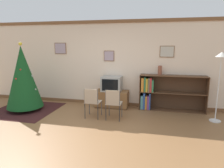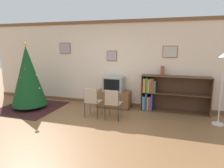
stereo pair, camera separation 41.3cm
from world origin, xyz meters
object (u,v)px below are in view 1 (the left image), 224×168
Objects in this scene: christmas_tree at (23,77)px; television at (112,84)px; folding_chair_right at (113,102)px; standing_lamp at (220,69)px; vase at (160,70)px; tv_console at (112,99)px; folding_chair_left at (92,101)px; bookshelf at (160,93)px.

television is at bearing 18.74° from christmas_tree.
standing_lamp is at bearing 10.42° from folding_chair_right.
christmas_tree is at bearing 175.69° from folding_chair_right.
christmas_tree is at bearing -177.15° from standing_lamp.
christmas_tree reaches higher than vase.
christmas_tree is 2.64m from television.
folding_chair_left reaches higher than tv_console.
bookshelf is 7.01× the size of vase.
television is at bearing -176.58° from bookshelf.
folding_chair_left is 0.46× the size of standing_lamp.
vase is (1.45, 0.12, 0.94)m from tv_console.
christmas_tree is 4.05m from vase.
tv_console is at bearing 90.00° from television.
television is 1.51m from bookshelf.
bookshelf reaches higher than folding_chair_left.
tv_console is 0.58× the size of standing_lamp.
christmas_tree reaches higher than bookshelf.
folding_chair_right is 0.43× the size of bookshelf.
tv_console is at bearing 18.80° from christmas_tree.
folding_chair_right is at bearing -169.58° from standing_lamp.
television is 0.74× the size of folding_chair_right.
tv_console is 1.27× the size of folding_chair_right.
vase is at bearing 142.47° from bookshelf.
christmas_tree is 1.05× the size of bookshelf.
bookshelf is at bearing 43.62° from folding_chair_right.
standing_lamp is (3.17, 0.48, 0.89)m from folding_chair_left.
tv_console is 1.11m from folding_chair_right.
tv_console is (2.49, 0.85, -0.74)m from christmas_tree.
bookshelf is (1.49, 0.09, -0.23)m from television.
christmas_tree is 1.94× the size of tv_console.
standing_lamp reaches higher than folding_chair_left.
tv_console is 1.51m from bookshelf.
folding_chair_right is at bearing -134.58° from vase.
vase is 0.15× the size of standing_lamp.
television is at bearing 105.32° from folding_chair_right.
folding_chair_right is at bearing -74.68° from television.
television is 1.13m from folding_chair_right.
bookshelf is at bearing 32.75° from folding_chair_left.
standing_lamp is (1.43, -0.70, 0.16)m from vase.
folding_chair_left is 2.11m from bookshelf.
folding_chair_left is at bearing -5.44° from christmas_tree.
vase is at bearing 34.10° from folding_chair_left.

